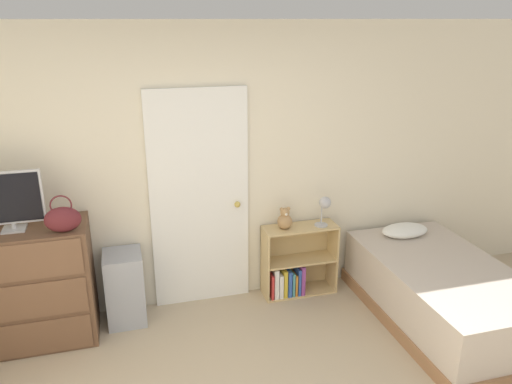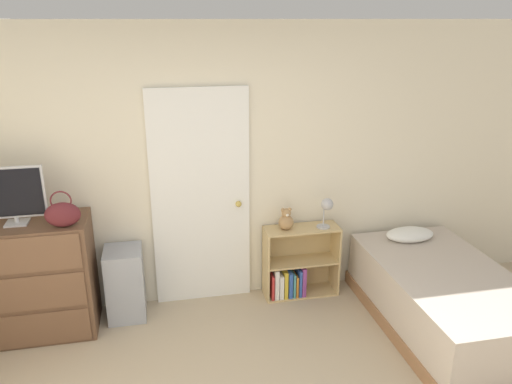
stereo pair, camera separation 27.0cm
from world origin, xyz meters
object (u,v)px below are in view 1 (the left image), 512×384
Objects in this scene: dresser at (31,286)px; desk_lamp at (324,205)px; bookshelf at (293,268)px; storage_bin at (125,288)px; handbag at (63,219)px; tv at (9,200)px; teddy_bear at (285,219)px; bed at (442,292)px.

dresser is 2.62m from desk_lamp.
dresser is 2.32m from bookshelf.
storage_bin is (0.72, 0.08, -0.18)m from dresser.
handbag reaches higher than bookshelf.
teddy_bear is at bearing 3.72° from tv.
dresser is 2.23m from teddy_bear.
tv is 3.65m from bed.
dresser is at bearing 154.34° from handbag.
teddy_bear is (1.49, 0.05, 0.46)m from storage_bin.
handbag is 1.39× the size of teddy_bear.
desk_lamp is (2.58, 0.09, 0.40)m from dresser.
tv is 0.69× the size of bookshelf.
handbag is at bearing -25.66° from dresser.
storage_bin is (0.40, 0.24, -0.79)m from handbag.
bed is at bearing -35.66° from bookshelf.
tv is at bearing -177.68° from desk_lamp.
tv is 2.66m from desk_lamp.
dresser is 2.07× the size of tv.
tv is at bearing -176.31° from bookshelf.
desk_lamp is at bearing 137.83° from bed.
storage_bin is 1.58m from bookshelf.
dresser reaches higher than teddy_bear.
handbag is at bearing -173.78° from desk_lamp.
desk_lamp is at bearing -6.16° from teddy_bear.
dresser is 3.48m from bed.
desk_lamp is 1.28m from bed.
handbag is 2.28m from desk_lamp.
tv reaches higher than storage_bin.
handbag is 1.01× the size of desk_lamp.
handbag is 1.93m from teddy_bear.
bookshelf is at bearing 2.79° from teddy_bear.
dresser is 0.75m from storage_bin.
dresser reaches higher than storage_bin.
bed is (3.41, -0.66, -0.23)m from dresser.
handbag is 0.45× the size of storage_bin.
bookshelf is (2.35, 0.15, -0.99)m from tv.
tv reaches higher than bed.
teddy_bear is (-0.10, -0.00, 0.52)m from bookshelf.
storage_bin is at bearing 6.54° from dresser.
bed is (2.69, -0.74, -0.05)m from storage_bin.
bed is (1.11, -0.79, 0.00)m from bookshelf.
handbag is 0.16× the size of bed.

